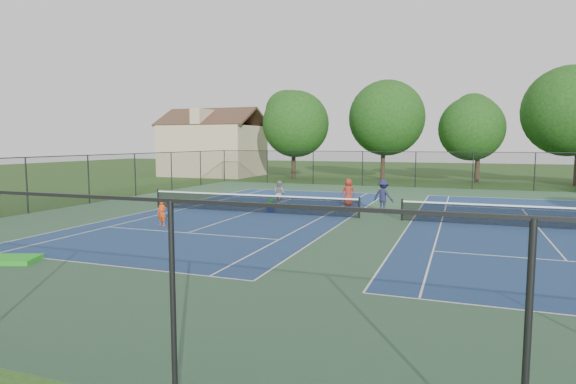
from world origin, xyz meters
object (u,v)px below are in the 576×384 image
(bystander_b, at_px, (383,196))
(clapboard_house, at_px, (214,148))
(tree_back_c, at_px, (479,124))
(bystander_c, at_px, (348,192))
(tree_back_b, at_px, (384,114))
(tree_back_a, at_px, (294,121))
(child_player, at_px, (162,213))
(ball_hopper, at_px, (271,203))
(instructor, at_px, (279,193))
(ball_crate, at_px, (271,210))

(bystander_b, bearing_deg, clapboard_house, -25.13)
(tree_back_c, relative_size, bystander_b, 4.69)
(bystander_c, bearing_deg, tree_back_b, -116.52)
(tree_back_a, relative_size, clapboard_house, 0.85)
(clapboard_house, height_order, child_player, clapboard_house)
(tree_back_a, distance_m, bystander_b, 25.57)
(tree_back_b, bearing_deg, bystander_b, -80.93)
(bystander_c, distance_m, ball_hopper, 5.36)
(tree_back_b, xyz_separation_m, tree_back_c, (9.00, -1.00, -1.11))
(instructor, bearing_deg, tree_back_b, -73.07)
(tree_back_c, xyz_separation_m, child_player, (-14.05, -30.25, -4.88))
(clapboard_house, distance_m, ball_crate, 30.04)
(child_player, bearing_deg, bystander_b, 42.72)
(tree_back_b, distance_m, child_player, 32.22)
(instructor, bearing_deg, child_player, 95.01)
(tree_back_c, distance_m, ball_crate, 27.47)
(child_player, bearing_deg, ball_crate, 63.26)
(clapboard_house, xyz_separation_m, ball_crate, (16.99, -24.60, -2.94))
(bystander_b, bearing_deg, instructor, 16.11)
(instructor, xyz_separation_m, bystander_b, (6.20, -0.38, 0.12))
(instructor, xyz_separation_m, ball_crate, (0.43, -2.42, -0.62))
(tree_back_b, relative_size, bystander_c, 6.14)
(instructor, distance_m, ball_crate, 2.54)
(instructor, bearing_deg, tree_back_a, -49.84)
(bystander_c, height_order, ball_hopper, bystander_c)
(child_player, height_order, ball_hopper, child_player)
(tree_back_c, bearing_deg, ball_crate, -114.10)
(instructor, distance_m, bystander_b, 6.21)
(ball_hopper, bearing_deg, tree_back_b, 85.52)
(bystander_b, relative_size, bystander_c, 1.10)
(tree_back_a, bearing_deg, clapboard_house, 174.29)
(tree_back_a, height_order, ball_crate, tree_back_a)
(tree_back_a, bearing_deg, tree_back_c, 3.18)
(tree_back_c, relative_size, instructor, 5.43)
(instructor, xyz_separation_m, bystander_c, (3.77, 1.75, 0.04))
(tree_back_c, xyz_separation_m, ball_hopper, (-11.01, -24.60, -4.96))
(tree_back_c, distance_m, child_player, 33.71)
(tree_back_b, height_order, child_player, tree_back_b)
(child_player, height_order, instructor, instructor)
(clapboard_house, relative_size, child_player, 8.94)
(bystander_c, bearing_deg, ball_hopper, 21.28)
(tree_back_a, relative_size, bystander_b, 5.12)
(tree_back_b, relative_size, ball_crate, 24.97)
(child_player, xyz_separation_m, ball_hopper, (3.05, 5.65, -0.09))
(child_player, xyz_separation_m, ball_crate, (3.05, 5.65, -0.45))
(tree_back_c, bearing_deg, child_player, -114.92)
(tree_back_c, xyz_separation_m, instructor, (-11.44, -22.18, -4.71))
(tree_back_b, relative_size, bystander_b, 5.61)
(clapboard_house, distance_m, child_player, 33.40)
(bystander_b, relative_size, ball_crate, 4.45)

